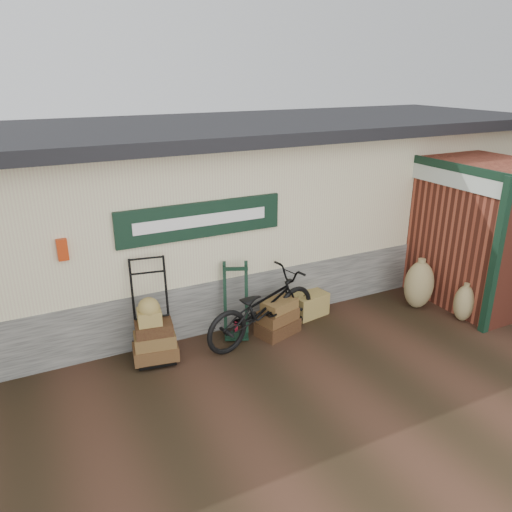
{
  "coord_description": "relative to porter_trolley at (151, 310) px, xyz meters",
  "views": [
    {
      "loc": [
        -2.79,
        -5.85,
        4.08
      ],
      "look_at": [
        0.59,
        0.9,
        1.24
      ],
      "focal_mm": 35.0,
      "sensor_mm": 36.0,
      "label": 1
    }
  ],
  "objects": [
    {
      "name": "ground",
      "position": [
        1.23,
        -0.69,
        -0.78
      ],
      "size": [
        80.0,
        80.0,
        0.0
      ],
      "primitive_type": "plane",
      "color": "black",
      "rests_on": "ground"
    },
    {
      "name": "station_building",
      "position": [
        1.23,
        2.05,
        0.83
      ],
      "size": [
        14.4,
        4.1,
        3.2
      ],
      "color": "#4C4C47",
      "rests_on": "ground"
    },
    {
      "name": "brick_outbuilding",
      "position": [
        5.93,
        0.51,
        0.52
      ],
      "size": [
        1.71,
        4.51,
        2.62
      ],
      "color": "maroon",
      "rests_on": "ground"
    },
    {
      "name": "porter_trolley",
      "position": [
        0.0,
        0.0,
        0.0
      ],
      "size": [
        0.87,
        0.71,
        1.56
      ],
      "primitive_type": null,
      "rotation": [
        0.0,
        0.0,
        -0.16
      ],
      "color": "black",
      "rests_on": "ground"
    },
    {
      "name": "green_barrow",
      "position": [
        1.37,
        0.05,
        -0.16
      ],
      "size": [
        0.56,
        0.52,
        1.24
      ],
      "primitive_type": null,
      "rotation": [
        0.0,
        0.0,
        -0.4
      ],
      "color": "black",
      "rests_on": "ground"
    },
    {
      "name": "suitcase_stack",
      "position": [
        2.0,
        -0.23,
        -0.48
      ],
      "size": [
        0.78,
        0.61,
        0.61
      ],
      "primitive_type": null,
      "rotation": [
        0.0,
        0.0,
        0.3
      ],
      "color": "#331810",
      "rests_on": "ground"
    },
    {
      "name": "wicker_hamper",
      "position": [
        2.81,
        0.12,
        -0.58
      ],
      "size": [
        0.68,
        0.5,
        0.4
      ],
      "primitive_type": "cube",
      "rotation": [
        0.0,
        0.0,
        0.17
      ],
      "color": "olive",
      "rests_on": "ground"
    },
    {
      "name": "bicycle",
      "position": [
        1.69,
        -0.25,
        -0.17
      ],
      "size": [
        1.16,
        2.22,
        1.23
      ],
      "primitive_type": "imported",
      "rotation": [
        0.0,
        0.0,
        1.78
      ],
      "color": "black",
      "rests_on": "ground"
    },
    {
      "name": "burlap_sack_left",
      "position": [
        4.74,
        -0.51,
        -0.34
      ],
      "size": [
        0.58,
        0.49,
        0.88
      ],
      "primitive_type": "ellipsoid",
      "rotation": [
        0.0,
        0.0,
        -0.06
      ],
      "color": "olive",
      "rests_on": "ground"
    },
    {
      "name": "burlap_sack_right",
      "position": [
        5.08,
        -1.24,
        -0.46
      ],
      "size": [
        0.51,
        0.48,
        0.65
      ],
      "primitive_type": "ellipsoid",
      "rotation": [
        0.0,
        0.0,
        0.43
      ],
      "color": "olive",
      "rests_on": "ground"
    }
  ]
}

